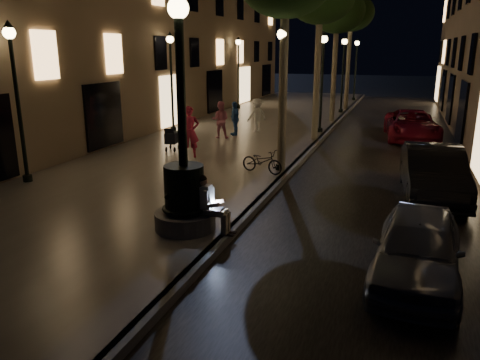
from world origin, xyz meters
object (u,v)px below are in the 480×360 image
at_px(lamp_left_a, 15,83).
at_px(lamp_curb_a, 282,80).
at_px(tree_third, 337,12).
at_px(lamp_left_c, 238,64).
at_px(pedestrian_blue, 235,118).
at_px(car_third, 412,125).
at_px(lamp_left_b, 171,69).
at_px(stroller, 172,138).
at_px(tree_far, 351,14).
at_px(pedestrian_pink, 220,120).
at_px(lamp_curb_d, 356,62).
at_px(car_second, 433,172).
at_px(seated_man_laptop, 209,202).
at_px(car_front, 418,247).
at_px(bicycle, 262,161).
at_px(pedestrian_red, 190,132).
at_px(pedestrian_white, 257,115).
at_px(lamp_curb_b, 322,70).
at_px(lamp_curb_c, 343,65).
at_px(fountain_lamppost, 184,186).

bearing_deg(lamp_left_a, lamp_curb_a, 29.40).
bearing_deg(tree_third, lamp_left_c, 150.60).
bearing_deg(pedestrian_blue, car_third, 69.42).
height_order(lamp_left_b, stroller, lamp_left_b).
distance_m(tree_far, pedestrian_pink, 14.78).
bearing_deg(lamp_curb_d, pedestrian_pink, -102.08).
bearing_deg(lamp_left_a, lamp_left_c, 90.00).
bearing_deg(lamp_left_a, car_second, 14.55).
bearing_deg(stroller, lamp_left_b, 106.35).
distance_m(seated_man_laptop, car_front, 4.42).
xyz_separation_m(car_second, pedestrian_blue, (-8.54, 6.75, 0.26)).
distance_m(lamp_left_b, bicycle, 9.73).
relative_size(seated_man_laptop, car_second, 0.29).
bearing_deg(car_front, lamp_left_c, 120.89).
xyz_separation_m(tree_far, pedestrian_red, (-3.81, -17.19, -5.26)).
height_order(pedestrian_pink, pedestrian_white, pedestrian_pink).
distance_m(lamp_curb_a, lamp_left_a, 8.15).
height_order(lamp_curb_a, car_front, lamp_curb_a).
distance_m(stroller, pedestrian_pink, 3.36).
bearing_deg(lamp_curb_b, car_front, -73.48).
xyz_separation_m(lamp_curb_c, lamp_left_a, (-7.10, -20.00, 0.00)).
relative_size(car_front, pedestrian_white, 2.33).
bearing_deg(pedestrian_red, car_second, -34.50).
xyz_separation_m(lamp_curb_a, lamp_curb_d, (0.00, 24.00, 0.00)).
height_order(seated_man_laptop, pedestrian_white, pedestrian_white).
relative_size(lamp_left_b, lamp_left_c, 1.00).
bearing_deg(stroller, car_third, 26.53).
bearing_deg(pedestrian_white, tree_far, -155.02).
xyz_separation_m(fountain_lamppost, lamp_left_c, (-6.40, 22.00, 2.02)).
xyz_separation_m(tree_third, car_third, (4.30, -3.48, -5.45)).
height_order(tree_far, lamp_left_b, tree_far).
bearing_deg(lamp_curb_b, pedestrian_pink, -142.74).
bearing_deg(seated_man_laptop, car_second, 46.09).
bearing_deg(seated_man_laptop, pedestrian_blue, 107.08).
relative_size(lamp_left_c, pedestrian_white, 2.94).
bearing_deg(pedestrian_pink, car_front, 114.58).
height_order(lamp_curb_a, car_second, lamp_curb_a).
relative_size(tree_far, car_second, 1.66).
height_order(lamp_left_c, pedestrian_white, lamp_left_c).
distance_m(seated_man_laptop, lamp_left_c, 23.21).
xyz_separation_m(lamp_curb_c, lamp_left_c, (-7.10, 0.00, 0.00)).
height_order(lamp_curb_a, bicycle, lamp_curb_a).
xyz_separation_m(lamp_left_b, car_second, (11.91, -6.91, -2.49)).
xyz_separation_m(stroller, pedestrian_red, (1.20, -0.84, 0.44)).
bearing_deg(seated_man_laptop, lamp_curb_a, 89.16).
relative_size(lamp_left_b, car_second, 1.06).
distance_m(tree_third, lamp_curb_c, 4.94).
xyz_separation_m(car_second, pedestrian_pink, (-8.91, 5.80, 0.30)).
height_order(fountain_lamppost, stroller, fountain_lamppost).
bearing_deg(fountain_lamppost, lamp_left_a, 162.65).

